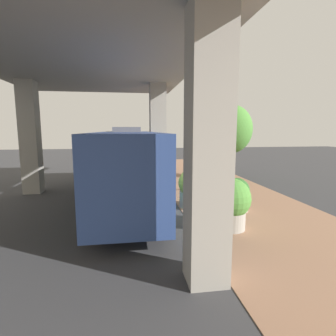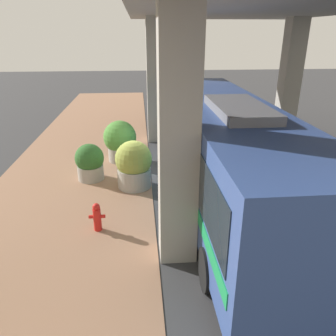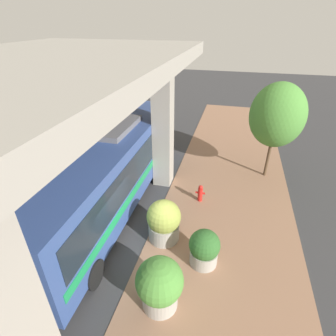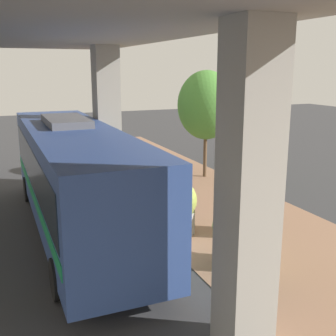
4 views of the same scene
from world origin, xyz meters
name	(u,v)px [view 2 (image 2 of 4)]	position (x,y,z in m)	size (l,w,h in m)	color
ground_plane	(151,177)	(0.00, 0.00, 0.00)	(80.00, 80.00, 0.00)	#38383A
sidewalk_strip	(75,179)	(-3.00, 0.00, 0.01)	(6.00, 40.00, 0.02)	#936B51
overpass	(264,17)	(4.00, 0.00, 5.84)	(9.40, 17.82, 6.69)	#9E998E
bus	(224,149)	(2.28, -2.39, 1.96)	(2.76, 11.94, 3.62)	#334C8C
fire_hydrant	(97,217)	(-1.68, -3.69, 0.45)	(0.47, 0.23, 0.88)	red
planter_front	(120,141)	(-1.26, 1.93, 0.94)	(1.44, 1.44, 1.84)	#9E998E
planter_middle	(90,162)	(-2.34, -0.01, 0.71)	(1.11, 1.11, 1.45)	#9E998E
planter_back	(134,165)	(-0.63, -0.84, 0.88)	(1.34, 1.34, 1.79)	#9E998E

